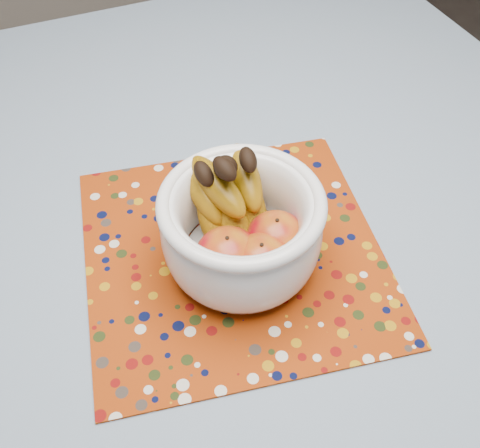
# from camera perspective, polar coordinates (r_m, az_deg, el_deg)

# --- Properties ---
(table) EXTENTS (1.20, 1.20, 0.75)m
(table) POSITION_cam_1_polar(r_m,az_deg,el_deg) (0.95, -1.03, -1.04)
(table) COLOR brown
(table) RESTS_ON ground
(tablecloth) EXTENTS (1.32, 1.32, 0.01)m
(tablecloth) POSITION_cam_1_polar(r_m,az_deg,el_deg) (0.89, -1.10, 2.35)
(tablecloth) COLOR slate
(tablecloth) RESTS_ON table
(placemat) EXTENTS (0.48, 0.48, 0.00)m
(placemat) POSITION_cam_1_polar(r_m,az_deg,el_deg) (0.81, -0.68, -2.89)
(placemat) COLOR #902E07
(placemat) RESTS_ON tablecloth
(fruit_bowl) EXTENTS (0.22, 0.22, 0.18)m
(fruit_bowl) POSITION_cam_1_polar(r_m,az_deg,el_deg) (0.74, -0.07, 0.08)
(fruit_bowl) COLOR white
(fruit_bowl) RESTS_ON placemat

